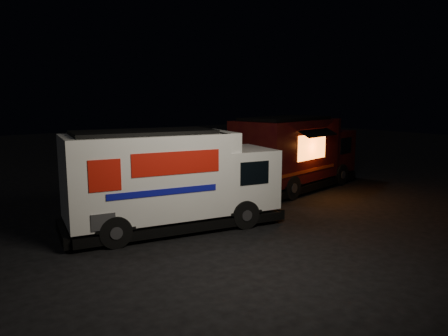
# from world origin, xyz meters

# --- Properties ---
(ground) EXTENTS (80.00, 80.00, 0.00)m
(ground) POSITION_xyz_m (0.00, 0.00, 0.00)
(ground) COLOR black
(ground) RESTS_ON ground
(white_truck) EXTENTS (7.24, 3.72, 3.13)m
(white_truck) POSITION_xyz_m (-0.91, 0.87, 1.57)
(white_truck) COLOR white
(white_truck) RESTS_ON ground
(red_truck) EXTENTS (7.31, 3.69, 3.25)m
(red_truck) POSITION_xyz_m (6.67, 2.72, 1.62)
(red_truck) COLOR #3E100B
(red_truck) RESTS_ON ground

